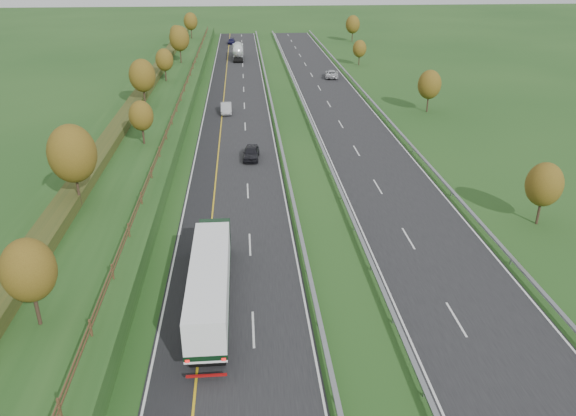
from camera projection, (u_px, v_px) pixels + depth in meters
name	position (u px, v px, depth m)	size (l,w,h in m)	color
ground	(294.00, 134.00, 78.04)	(400.00, 400.00, 0.00)	#1E4418
near_carriageway	(237.00, 125.00, 81.98)	(10.50, 200.00, 0.04)	black
far_carriageway	(348.00, 122.00, 83.19)	(10.50, 200.00, 0.04)	black
hard_shoulder	(211.00, 125.00, 81.70)	(3.00, 200.00, 0.04)	black
lane_markings	(280.00, 124.00, 82.33)	(26.75, 200.00, 0.01)	silver
embankment_left	(146.00, 120.00, 80.62)	(12.00, 200.00, 2.00)	#1E4418
hedge_left	(130.00, 110.00, 79.82)	(2.20, 180.00, 1.10)	#303D19
fence_left	(176.00, 109.00, 79.85)	(0.12, 189.06, 1.20)	#422B19
median_barrier_near	(275.00, 120.00, 82.15)	(0.32, 200.00, 0.71)	gray
median_barrier_far	(310.00, 119.00, 82.52)	(0.32, 200.00, 0.71)	gray
outer_barrier_far	(387.00, 118.00, 83.36)	(0.32, 200.00, 0.71)	gray
trees_left	(140.00, 88.00, 75.35)	(6.64, 164.30, 7.66)	#2D2116
trees_far	(390.00, 58.00, 108.86)	(8.45, 118.60, 7.12)	#2D2116
box_lorry	(211.00, 279.00, 39.13)	(2.58, 16.28, 4.06)	black
road_tanker	(238.00, 51.00, 131.23)	(2.40, 11.22, 3.46)	silver
car_dark_near	(251.00, 153.00, 68.18)	(1.86, 4.62, 1.57)	black
car_silver_mid	(226.00, 108.00, 87.61)	(1.66, 4.75, 1.57)	#A5A5AA
car_small_far	(231.00, 41.00, 153.16)	(1.86, 4.56, 1.32)	#14123A
car_oncoming	(332.00, 74.00, 112.03)	(2.53, 5.48, 1.52)	silver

